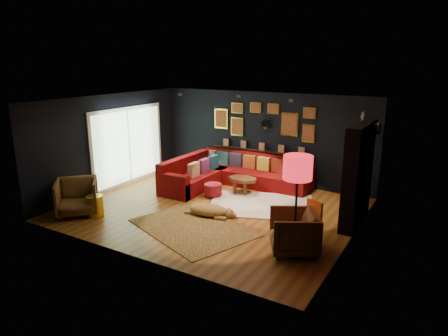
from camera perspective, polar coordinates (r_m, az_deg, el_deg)
The scene contains 20 objects.
floor at distance 9.64m, azimuth -1.55°, elevation -5.91°, with size 6.50×6.50×0.00m, color #915C24.
room_walls at distance 9.19m, azimuth -1.62°, elevation 3.40°, with size 6.50×6.50×6.50m.
sectional at distance 11.31m, azimuth 0.66°, elevation -0.97°, with size 3.41×2.69×0.86m.
ledge at distance 11.63m, azimuth 5.44°, elevation 2.47°, with size 3.20×0.12×0.04m, color black.
gallery_wall at distance 11.51m, azimuth 5.57°, elevation 6.82°, with size 3.15×0.04×1.02m.
sunburst_mirror at distance 11.48m, azimuth 6.08°, elevation 6.25°, with size 0.47×0.16×0.47m.
fireplace at distance 9.02m, azimuth 18.51°, elevation -1.37°, with size 0.31×1.60×2.20m.
deer_head at distance 9.27m, azimuth 20.00°, elevation 5.48°, with size 0.50×0.28×0.45m.
sliding_door at distance 11.71m, azimuth -13.47°, elevation 3.10°, with size 0.06×2.80×2.20m.
ceiling_spots at distance 9.72m, azimuth 0.88°, elevation 9.82°, with size 3.30×2.50×0.06m.
shag_rug at distance 9.91m, azimuth 5.29°, elevation -5.26°, with size 2.50×1.82×0.03m, color silver.
leopard_rug at distance 8.65m, azimuth -4.44°, elevation -8.45°, with size 2.52×1.80×0.01m, color tan.
coffee_table at distance 10.64m, azimuth 2.67°, elevation -1.82°, with size 0.82×0.62×0.41m.
pouf at distance 10.47m, azimuth -1.56°, elevation -3.09°, with size 0.46×0.46×0.30m, color maroon.
armchair_left at distance 9.81m, azimuth -20.27°, elevation -3.67°, with size 0.89×0.83×0.91m, color #AD783B.
armchair_right at distance 7.56m, azimuth 9.98°, elevation -8.73°, with size 0.84×0.79×0.87m, color #AD783B.
gold_stool at distance 9.63m, azimuth -17.98°, elevation -5.16°, with size 0.39×0.39×0.48m, color yellow.
orange_chair at distance 8.09m, azimuth 12.30°, elevation -6.93°, with size 0.50×0.50×0.81m.
floor_lamp at distance 7.06m, azimuth 10.48°, elevation -0.49°, with size 0.52×0.52×1.88m.
dog at distance 9.15m, azimuth -2.22°, elevation -5.67°, with size 1.26×0.62×0.40m, color #A78246, non-canonical shape.
Camera 1 is at (4.79, -7.61, 3.48)m, focal length 32.00 mm.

